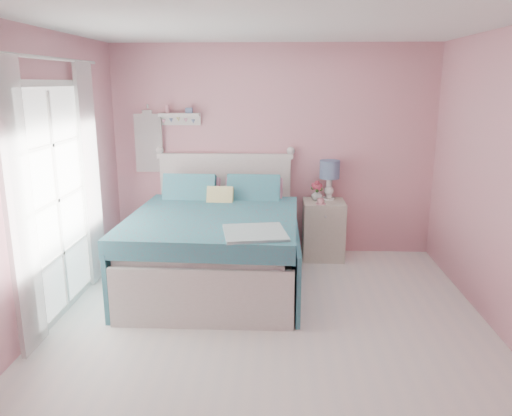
# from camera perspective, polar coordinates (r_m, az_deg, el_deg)

# --- Properties ---
(floor) EXTENTS (4.50, 4.50, 0.00)m
(floor) POSITION_cam_1_polar(r_m,az_deg,el_deg) (4.52, 1.44, -14.08)
(floor) COLOR white
(floor) RESTS_ON ground
(room_shell) EXTENTS (4.50, 4.50, 4.50)m
(room_shell) POSITION_cam_1_polar(r_m,az_deg,el_deg) (4.02, 1.58, 6.24)
(room_shell) COLOR pink
(room_shell) RESTS_ON floor
(bed) EXTENTS (1.79, 2.22, 1.27)m
(bed) POSITION_cam_1_polar(r_m,az_deg,el_deg) (5.45, -4.60, -4.24)
(bed) COLOR silver
(bed) RESTS_ON floor
(nightstand) EXTENTS (0.50, 0.49, 0.72)m
(nightstand) POSITION_cam_1_polar(r_m,az_deg,el_deg) (6.25, 7.69, -2.45)
(nightstand) COLOR beige
(nightstand) RESTS_ON floor
(table_lamp) EXTENTS (0.24, 0.24, 0.49)m
(table_lamp) POSITION_cam_1_polar(r_m,az_deg,el_deg) (6.20, 8.41, 4.06)
(table_lamp) COLOR white
(table_lamp) RESTS_ON nightstand
(vase) EXTENTS (0.14, 0.14, 0.14)m
(vase) POSITION_cam_1_polar(r_m,az_deg,el_deg) (6.18, 6.95, 1.53)
(vase) COLOR silver
(vase) RESTS_ON nightstand
(teacup) EXTENTS (0.10, 0.10, 0.07)m
(teacup) POSITION_cam_1_polar(r_m,az_deg,el_deg) (5.99, 7.42, 0.76)
(teacup) COLOR pink
(teacup) RESTS_ON nightstand
(roses) EXTENTS (0.14, 0.11, 0.12)m
(roses) POSITION_cam_1_polar(r_m,az_deg,el_deg) (6.15, 6.97, 2.53)
(roses) COLOR #D44863
(roses) RESTS_ON vase
(wall_shelf) EXTENTS (0.50, 0.15, 0.25)m
(wall_shelf) POSITION_cam_1_polar(r_m,az_deg,el_deg) (6.30, -8.73, 10.35)
(wall_shelf) COLOR silver
(wall_shelf) RESTS_ON room_shell
(hanging_dress) EXTENTS (0.34, 0.03, 0.72)m
(hanging_dress) POSITION_cam_1_polar(r_m,az_deg,el_deg) (6.41, -12.15, 7.26)
(hanging_dress) COLOR white
(hanging_dress) RESTS_ON room_shell
(french_door) EXTENTS (0.04, 1.32, 2.16)m
(french_door) POSITION_cam_1_polar(r_m,az_deg,el_deg) (4.95, -21.83, 0.73)
(french_door) COLOR silver
(french_door) RESTS_ON floor
(curtain_near) EXTENTS (0.04, 0.40, 2.32)m
(curtain_near) POSITION_cam_1_polar(r_m,az_deg,el_deg) (4.25, -25.39, -0.24)
(curtain_near) COLOR white
(curtain_near) RESTS_ON floor
(curtain_far) EXTENTS (0.04, 0.40, 2.32)m
(curtain_far) POSITION_cam_1_polar(r_m,az_deg,el_deg) (5.58, -18.38, 3.57)
(curtain_far) COLOR white
(curtain_far) RESTS_ON floor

